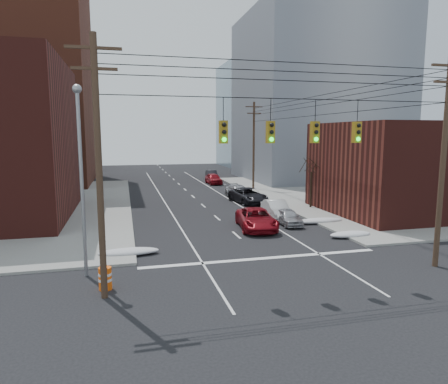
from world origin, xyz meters
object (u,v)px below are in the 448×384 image
parked_car_a (288,217)px  parked_car_f (212,175)px  parked_car_e (214,179)px  red_pickup (256,219)px  parked_car_d (238,191)px  parked_car_c (248,196)px  construction_barrel (105,278)px  lot_car_d (16,200)px  lot_car_b (40,202)px  lot_car_a (41,208)px  parked_car_b (276,210)px

parked_car_a → parked_car_f: size_ratio=0.83×
parked_car_e → red_pickup: bearing=-97.6°
parked_car_d → parked_car_f: size_ratio=1.08×
parked_car_c → construction_barrel: bearing=-130.7°
parked_car_f → construction_barrel: bearing=-104.2°
red_pickup → parked_car_d: (2.87, 14.64, -0.07)m
lot_car_d → lot_car_b: bearing=-118.7°
parked_car_a → parked_car_c: size_ratio=0.66×
parked_car_a → construction_barrel: 16.78m
lot_car_b → red_pickup: bearing=-130.4°
lot_car_a → lot_car_b: lot_car_a is taller
red_pickup → parked_car_f: (3.79, 32.85, -0.04)m
parked_car_d → construction_barrel: 27.55m
parked_car_e → lot_car_b: (-19.98, -15.34, 0.02)m
parked_car_d → parked_car_f: bearing=80.2°
lot_car_b → lot_car_d: bearing=71.9°
parked_car_e → lot_car_a: bearing=-136.0°
parked_car_a → parked_car_d: (0.00, 13.90, 0.07)m
parked_car_a → parked_car_b: bearing=92.7°
construction_barrel → parked_car_c: bearing=57.1°
parked_car_f → lot_car_d: bearing=-134.1°
parked_car_f → construction_barrel: size_ratio=4.22×
construction_barrel → parked_car_a: bearing=37.6°
construction_barrel → lot_car_b: bearing=107.3°
parked_car_d → lot_car_d: bearing=178.7°
red_pickup → parked_car_e: size_ratio=1.22×
parked_car_a → lot_car_d: bearing=154.8°
lot_car_a → lot_car_d: lot_car_d is taller
parked_car_b → parked_car_f: 29.68m
parked_car_d → parked_car_f: (0.92, 18.21, 0.03)m
red_pickup → parked_car_b: bearing=55.7°
construction_barrel → parked_car_f: bearing=71.4°
red_pickup → parked_car_a: (2.87, 0.74, -0.14)m
parked_car_d → lot_car_d: 22.25m
parked_car_b → lot_car_a: bearing=171.1°
parked_car_d → lot_car_a: bearing=-167.1°
parked_car_d → construction_barrel: parked_car_d is taller
parked_car_a → construction_barrel: parked_car_a is taller
parked_car_e → parked_car_f: 5.62m
parked_car_c → parked_car_e: bearing=82.3°
parked_car_a → lot_car_a: bearing=162.5°
parked_car_d → parked_car_f: 18.24m
lot_car_a → parked_car_e: bearing=-47.5°
parked_car_e → parked_car_c: bearing=-91.6°
red_pickup → parked_car_c: size_ratio=0.99×
parked_car_f → lot_car_d: size_ratio=0.96×
parked_car_b → construction_barrel: parked_car_b is taller
parked_car_c → lot_car_d: (-22.15, 1.43, 0.16)m
lot_car_a → parked_car_c: bearing=-83.4°
red_pickup → lot_car_a: lot_car_a is taller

